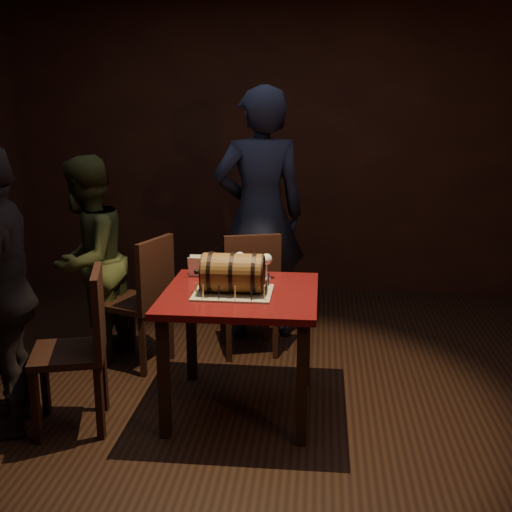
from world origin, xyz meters
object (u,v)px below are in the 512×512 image
at_px(chair_left_rear, 145,295).
at_px(chair_left_front, 82,341).
at_px(chair_back, 250,287).
at_px(person_left_rear, 87,261).
at_px(wine_glass_left, 215,259).
at_px(barrel_cake, 233,273).
at_px(person_left_front, 0,292).
at_px(wine_glass_mid, 240,259).
at_px(wine_glass_right, 267,260).
at_px(pub_table, 241,309).
at_px(pint_of_ale, 216,270).
at_px(person_back, 260,215).

bearing_deg(chair_left_rear, chair_left_front, -97.88).
distance_m(chair_back, person_left_rear, 1.17).
distance_m(wine_glass_left, chair_left_front, 0.95).
bearing_deg(person_left_rear, barrel_cake, 66.58).
relative_size(chair_left_rear, person_left_front, 0.57).
relative_size(wine_glass_mid, person_left_rear, 0.11).
relative_size(wine_glass_left, person_left_front, 0.10).
bearing_deg(wine_glass_left, wine_glass_right, 1.35).
bearing_deg(chair_back, chair_left_front, -126.49).
relative_size(pub_table, person_left_front, 0.55).
height_order(wine_glass_left, pint_of_ale, wine_glass_left).
bearing_deg(barrel_cake, person_left_front, -166.45).
bearing_deg(chair_left_rear, pub_table, -37.76).
height_order(chair_back, chair_left_rear, same).
bearing_deg(pub_table, chair_left_front, -161.23).
distance_m(pub_table, chair_left_rear, 0.95).
height_order(chair_left_front, person_left_rear, person_left_rear).
height_order(chair_left_rear, person_left_rear, person_left_rear).
bearing_deg(chair_back, pint_of_ale, -102.68).
distance_m(pub_table, barrel_cake, 0.24).
relative_size(chair_back, chair_left_rear, 1.00).
distance_m(pub_table, chair_left_front, 0.92).
xyz_separation_m(barrel_cake, pint_of_ale, (-0.14, 0.24, -0.05)).
xyz_separation_m(barrel_cake, person_left_rear, (-1.13, 0.69, -0.14)).
bearing_deg(chair_back, person_left_front, -136.89).
distance_m(barrel_cake, chair_back, 0.94).
bearing_deg(chair_left_front, person_back, 60.94).
height_order(wine_glass_right, chair_left_front, chair_left_front).
distance_m(person_left_rear, person_left_front, 1.00).
height_order(person_back, person_left_front, person_back).
distance_m(pub_table, pint_of_ale, 0.32).
distance_m(wine_glass_mid, chair_left_rear, 0.82).
height_order(pub_table, person_back, person_back).
bearing_deg(wine_glass_right, person_left_front, -155.90).
relative_size(chair_left_front, person_back, 0.48).
height_order(wine_glass_mid, chair_back, chair_back).
xyz_separation_m(pint_of_ale, person_back, (0.17, 1.06, 0.15)).
bearing_deg(chair_left_front, pub_table, 18.77).
relative_size(pub_table, wine_glass_right, 5.59).
distance_m(pint_of_ale, person_back, 1.09).
height_order(wine_glass_right, chair_back, chair_back).
bearing_deg(chair_left_front, person_left_rear, 107.82).
height_order(pub_table, wine_glass_right, wine_glass_right).
bearing_deg(wine_glass_left, chair_left_rear, 151.48).
relative_size(pint_of_ale, chair_back, 0.16).
distance_m(pub_table, person_back, 1.30).
height_order(wine_glass_right, person_left_rear, person_left_rear).
bearing_deg(chair_left_rear, barrel_cake, -41.35).
bearing_deg(pint_of_ale, person_back, 80.81).
xyz_separation_m(pint_of_ale, person_left_front, (-1.11, -0.54, -0.01)).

